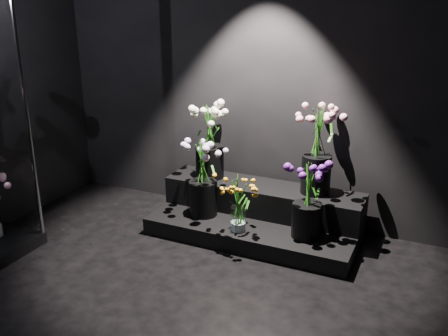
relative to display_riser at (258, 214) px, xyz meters
The scene contains 8 objects.
floor 1.66m from the display_riser, 95.52° to the right, with size 4.00×4.00×0.00m, color black.
wall_back 1.30m from the display_riser, 113.93° to the left, with size 4.00×4.00×0.00m, color black.
display_riser is the anchor object (origin of this frame).
bouquet_orange_bells 0.42m from the display_riser, 97.52° to the right, with size 0.30×0.30×0.49m.
bouquet_lilac 0.61m from the display_riser, 158.54° to the right, with size 0.39×0.39×0.67m.
bouquet_purple 0.63m from the display_riser, 22.77° to the right, with size 0.41×0.41×0.63m.
bouquet_cream_roses 0.82m from the display_riser, 168.38° to the left, with size 0.42×0.42×0.69m.
bouquet_pink_roses 0.83m from the display_riser, 16.65° to the left, with size 0.45×0.45×0.77m.
Camera 1 is at (1.57, -2.16, 2.04)m, focal length 40.00 mm.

